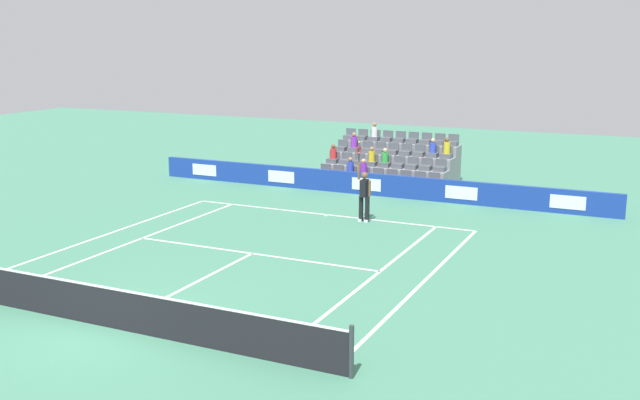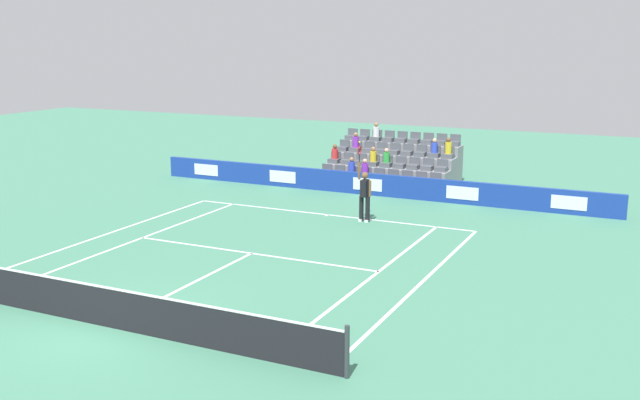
{
  "view_description": "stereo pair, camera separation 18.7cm",
  "coord_description": "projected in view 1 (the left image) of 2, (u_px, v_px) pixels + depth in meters",
  "views": [
    {
      "loc": [
        -10.94,
        12.07,
        6.38
      ],
      "look_at": [
        -0.79,
        -9.55,
        1.1
      ],
      "focal_mm": 41.39,
      "sensor_mm": 36.0,
      "label": 1
    },
    {
      "loc": [
        -11.11,
        11.99,
        6.38
      ],
      "look_at": [
        -0.79,
        -9.55,
        1.1
      ],
      "focal_mm": 41.39,
      "sensor_mm": 36.0,
      "label": 2
    }
  ],
  "objects": [
    {
      "name": "line_baseline",
      "position": [
        328.0,
        215.0,
        27.1
      ],
      "size": [
        10.97,
        0.1,
        0.01
      ],
      "primitive_type": "cube",
      "color": "white",
      "rests_on": "ground"
    },
    {
      "name": "tennis_net",
      "position": [
        107.0,
        307.0,
        16.48
      ],
      "size": [
        11.97,
        0.1,
        1.07
      ],
      "color": "#33383D",
      "rests_on": "ground"
    },
    {
      "name": "line_doubles_sideline_left",
      "position": [
        100.0,
        237.0,
        24.12
      ],
      "size": [
        0.1,
        11.89,
        0.01
      ],
      "primitive_type": "cube",
      "color": "white",
      "rests_on": "ground"
    },
    {
      "name": "stadium_stand",
      "position": [
        391.0,
        167.0,
        33.03
      ],
      "size": [
        5.58,
        3.8,
        2.54
      ],
      "color": "gray",
      "rests_on": "ground"
    },
    {
      "name": "loose_tennis_ball",
      "position": [
        248.0,
        318.0,
        17.06
      ],
      "size": [
        0.07,
        0.07,
        0.07
      ],
      "primitive_type": "sphere",
      "color": "#D1E533",
      "rests_on": "ground"
    },
    {
      "name": "line_centre_mark",
      "position": [
        327.0,
        215.0,
        27.01
      ],
      "size": [
        0.1,
        0.2,
        0.01
      ],
      "primitive_type": "cube",
      "color": "white",
      "rests_on": "ground"
    },
    {
      "name": "line_singles_sideline_right",
      "position": [
        374.0,
        276.0,
        20.13
      ],
      "size": [
        0.1,
        11.89,
        0.01
      ],
      "primitive_type": "cube",
      "color": "white",
      "rests_on": "ground"
    },
    {
      "name": "tennis_player",
      "position": [
        364.0,
        194.0,
        25.93
      ],
      "size": [
        0.53,
        0.36,
        2.85
      ],
      "color": "black",
      "rests_on": "ground"
    },
    {
      "name": "line_service",
      "position": [
        252.0,
        253.0,
        22.24
      ],
      "size": [
        8.23,
        0.1,
        0.01
      ],
      "primitive_type": "cube",
      "color": "white",
      "rests_on": "ground"
    },
    {
      "name": "line_doubles_sideline_right",
      "position": [
        422.0,
        283.0,
        19.56
      ],
      "size": [
        0.1,
        11.89,
        0.01
      ],
      "primitive_type": "cube",
      "color": "white",
      "rests_on": "ground"
    },
    {
      "name": "ground_plane",
      "position": [
        108.0,
        327.0,
        16.59
      ],
      "size": [
        80.0,
        80.0,
        0.0
      ],
      "primitive_type": "plane",
      "color": "#47896B"
    },
    {
      "name": "line_singles_sideline_left",
      "position": [
        133.0,
        241.0,
        23.55
      ],
      "size": [
        0.1,
        11.89,
        0.01
      ],
      "primitive_type": "cube",
      "color": "white",
      "rests_on": "ground"
    },
    {
      "name": "line_centre_service",
      "position": [
        191.0,
        285.0,
        19.41
      ],
      "size": [
        0.1,
        6.4,
        0.01
      ],
      "primitive_type": "cube",
      "color": "white",
      "rests_on": "ground"
    },
    {
      "name": "sponsor_barrier",
      "position": [
        367.0,
        184.0,
        30.48
      ],
      "size": [
        19.9,
        0.22,
        0.9
      ],
      "color": "#193899",
      "rests_on": "ground"
    }
  ]
}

